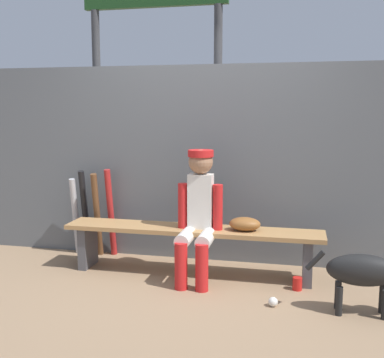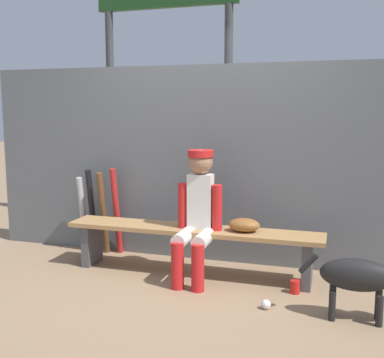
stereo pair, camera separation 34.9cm
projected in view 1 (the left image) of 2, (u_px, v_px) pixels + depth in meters
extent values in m
plane|color=#937556|center=(192.00, 274.00, 4.41)|extent=(30.00, 30.00, 0.00)
cube|color=#595E63|center=(202.00, 164.00, 4.73)|extent=(4.76, 0.03, 1.95)
cube|color=#AD7F4C|center=(192.00, 230.00, 4.35)|extent=(2.38, 0.36, 0.04)
cube|color=#4C4C51|center=(88.00, 246.00, 4.61)|extent=(0.08, 0.29, 0.40)
cube|color=#4C4C51|center=(308.00, 261.00, 4.15)|extent=(0.08, 0.29, 0.40)
cube|color=silver|center=(201.00, 201.00, 4.29)|extent=(0.22, 0.13, 0.50)
sphere|color=#9E7051|center=(201.00, 162.00, 4.24)|extent=(0.22, 0.22, 0.22)
cylinder|color=red|center=(201.00, 153.00, 4.23)|extent=(0.23, 0.23, 0.06)
cylinder|color=silver|center=(186.00, 237.00, 4.17)|extent=(0.13, 0.38, 0.13)
cylinder|color=red|center=(181.00, 266.00, 4.01)|extent=(0.11, 0.11, 0.40)
cylinder|color=red|center=(183.00, 206.00, 4.31)|extent=(0.09, 0.09, 0.42)
cylinder|color=silver|center=(206.00, 238.00, 4.13)|extent=(0.13, 0.38, 0.13)
cylinder|color=red|center=(202.00, 268.00, 3.97)|extent=(0.11, 0.11, 0.40)
cylinder|color=red|center=(218.00, 208.00, 4.24)|extent=(0.09, 0.09, 0.42)
ellipsoid|color=brown|center=(245.00, 224.00, 4.23)|extent=(0.28, 0.20, 0.12)
cylinder|color=#B22323|center=(111.00, 213.00, 4.90)|extent=(0.08, 0.19, 0.92)
cylinder|color=brown|center=(97.00, 215.00, 4.89)|extent=(0.08, 0.21, 0.88)
cylinder|color=black|center=(85.00, 212.00, 4.97)|extent=(0.07, 0.20, 0.90)
cylinder|color=#B7B7BC|center=(76.00, 216.00, 4.97)|extent=(0.08, 0.19, 0.82)
sphere|color=white|center=(273.00, 302.00, 3.68)|extent=(0.07, 0.07, 0.07)
cylinder|color=red|center=(297.00, 284.00, 4.01)|extent=(0.08, 0.08, 0.11)
cylinder|color=#1E47AD|center=(218.00, 222.00, 4.33)|extent=(0.08, 0.08, 0.11)
cylinder|color=#3F3F42|center=(98.00, 122.00, 6.02)|extent=(0.10, 0.10, 2.72)
cylinder|color=#3F3F42|center=(218.00, 122.00, 5.68)|extent=(0.10, 0.10, 2.72)
ellipsoid|color=black|center=(362.00, 270.00, 3.50)|extent=(0.52, 0.20, 0.24)
cylinder|color=black|center=(315.00, 260.00, 3.57)|extent=(0.15, 0.04, 0.16)
cylinder|color=black|center=(382.00, 299.00, 3.55)|extent=(0.05, 0.05, 0.22)
cylinder|color=black|center=(338.00, 295.00, 3.62)|extent=(0.05, 0.05, 0.22)
cylinder|color=black|center=(339.00, 301.00, 3.51)|extent=(0.05, 0.05, 0.22)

